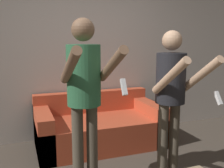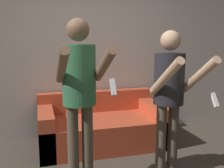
% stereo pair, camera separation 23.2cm
% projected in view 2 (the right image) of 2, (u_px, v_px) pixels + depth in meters
% --- Properties ---
extents(wall_back, '(6.40, 0.06, 2.70)m').
position_uv_depth(wall_back, '(86.00, 49.00, 4.03)').
color(wall_back, beige).
rests_on(wall_back, ground_plane).
extents(couch, '(1.75, 0.92, 0.72)m').
position_uv_depth(couch, '(101.00, 127.00, 3.78)').
color(couch, '#C64C2D').
rests_on(couch, ground_plane).
extents(person_standing_left, '(0.44, 0.75, 1.70)m').
position_uv_depth(person_standing_left, '(80.00, 87.00, 2.46)').
color(person_standing_left, brown).
rests_on(person_standing_left, ground_plane).
extents(person_standing_right, '(0.43, 0.72, 1.60)m').
position_uv_depth(person_standing_right, '(170.00, 89.00, 2.73)').
color(person_standing_right, brown).
rests_on(person_standing_right, ground_plane).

